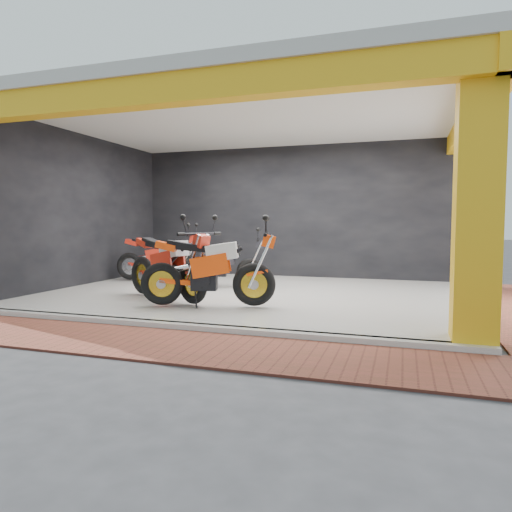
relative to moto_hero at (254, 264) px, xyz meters
The scene contains 14 objects.
ground 1.11m from the moto_hero, 144.49° to the right, with size 80.00×80.00×0.00m, color #2D2D30.
showroom_floor 1.86m from the moto_hero, 110.76° to the left, with size 8.00×6.00×0.10m, color white.
showroom_ceiling 3.24m from the moto_hero, 110.76° to the left, with size 8.40×6.40×0.20m, color beige.
back_wall 4.80m from the moto_hero, 97.27° to the left, with size 8.20×0.20×3.50m, color black.
left_wall 5.04m from the moto_hero, 161.47° to the left, with size 0.20×6.20×3.50m, color black.
corner_column 3.49m from the moto_hero, 20.45° to the right, with size 0.50×0.50×3.50m, color #EAAC13.
header_beam_front 2.91m from the moto_hero, 112.71° to the right, with size 8.40×0.30×0.40m, color #EAAC13.
header_beam_right 4.49m from the moto_hero, 24.82° to the left, with size 0.30×6.40×0.40m, color #EAAC13.
floor_kerb 1.75m from the moto_hero, 112.43° to the right, with size 8.00×0.20×0.10m, color white.
paver_front 2.44m from the moto_hero, 105.01° to the right, with size 9.00×1.40×0.03m, color brown.
moto_hero is the anchor object (origin of this frame).
moto_row_a 1.06m from the moto_hero, behind, with size 2.41×0.89×1.47m, color red, non-canonical shape.
moto_row_b 2.37m from the moto_hero, 110.12° to the left, with size 2.04×0.76×1.25m, color black, non-canonical shape.
moto_row_d 3.69m from the moto_hero, 134.41° to the left, with size 2.19×0.81×1.34m, color red, non-canonical shape.
Camera 1 is at (2.94, -6.68, 1.49)m, focal length 32.00 mm.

